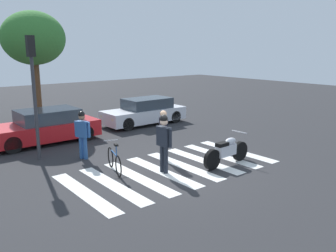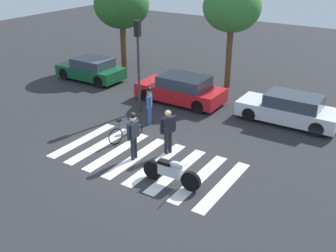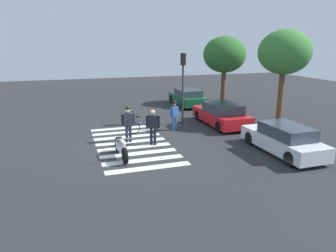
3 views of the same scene
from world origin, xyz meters
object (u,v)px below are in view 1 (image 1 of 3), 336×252
car_red_convertible (45,127)px  car_white_van (145,112)px  officer_by_motorcycle (163,132)px  pedestrian_bystander (82,132)px  officer_on_foot (164,139)px  police_motorcycle (227,151)px  leaning_bicycle (114,161)px  traffic_light_pole (33,78)px

car_red_convertible → car_white_van: 5.34m
officer_by_motorcycle → car_red_convertible: (-2.40, 4.94, -0.35)m
officer_by_motorcycle → pedestrian_bystander: 2.84m
officer_on_foot → car_white_van: (3.75, 6.35, -0.45)m
car_red_convertible → police_motorcycle: bearing=-61.4°
officer_on_foot → officer_by_motorcycle: (0.81, 1.06, -0.08)m
leaning_bicycle → pedestrian_bystander: bearing=94.8°
officer_by_motorcycle → car_white_van: officer_by_motorcycle is taller
car_white_van → traffic_light_pole: 7.16m
officer_on_foot → officer_by_motorcycle: size_ratio=1.06×
police_motorcycle → pedestrian_bystander: 5.03m
leaning_bicycle → officer_on_foot: size_ratio=0.87×
traffic_light_pole → leaning_bicycle: bearing=-63.8°
police_motorcycle → officer_on_foot: 2.30m
car_white_van → traffic_light_pole: traffic_light_pole is taller
police_motorcycle → car_white_van: (1.66, 7.09, 0.17)m
car_red_convertible → officer_on_foot: bearing=-75.2°
officer_on_foot → officer_by_motorcycle: 1.33m
leaning_bicycle → car_red_convertible: 4.99m
leaning_bicycle → car_red_convertible: car_red_convertible is taller
car_red_convertible → traffic_light_pole: traffic_light_pole is taller
car_red_convertible → traffic_light_pole: (-1.00, -2.12, 2.20)m
police_motorcycle → traffic_light_pole: size_ratio=0.50×
car_red_convertible → pedestrian_bystander: bearing=-85.6°
leaning_bicycle → car_red_convertible: bearing=94.5°
pedestrian_bystander → traffic_light_pole: 2.45m
pedestrian_bystander → car_white_van: pedestrian_bystander is taller
leaning_bicycle → officer_by_motorcycle: 2.10m
police_motorcycle → pedestrian_bystander: pedestrian_bystander is taller
officer_on_foot → pedestrian_bystander: size_ratio=1.08×
officer_by_motorcycle → car_red_convertible: officer_by_motorcycle is taller
leaning_bicycle → car_red_convertible: size_ratio=0.37×
car_red_convertible → officer_by_motorcycle: bearing=-64.1°
police_motorcycle → car_red_convertible: bearing=118.6°
officer_by_motorcycle → car_red_convertible: size_ratio=0.40×
police_motorcycle → traffic_light_pole: bearing=135.5°
leaning_bicycle → pedestrian_bystander: size_ratio=0.94×
leaning_bicycle → officer_by_motorcycle: officer_by_motorcycle is taller
pedestrian_bystander → car_red_convertible: pedestrian_bystander is taller
leaning_bicycle → car_white_van: car_white_van is taller
pedestrian_bystander → leaning_bicycle: bearing=-85.2°
police_motorcycle → leaning_bicycle: police_motorcycle is taller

